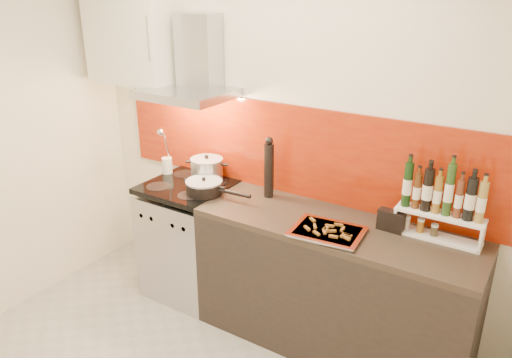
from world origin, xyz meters
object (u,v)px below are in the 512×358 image
Objects in this scene: range_stove at (190,240)px; stock_pot at (207,170)px; saute_pan at (205,187)px; counter at (332,286)px; baking_tray at (328,231)px; pepper_mill at (269,168)px.

range_stove is 3.74× the size of stock_pot.
range_stove is 1.79× the size of saute_pan.
counter is (1.20, 0.00, 0.01)m from range_stove.
range_stove is 2.02× the size of baking_tray.
range_stove is 2.09× the size of pepper_mill.
range_stove is 1.30m from baking_tray.
stock_pot reaches higher than counter.
pepper_mill is at bearing 2.18° from stock_pot.
counter is 1.25m from stock_pot.
pepper_mill reaches higher than saute_pan.
counter is at bearing -14.47° from pepper_mill.
stock_pot reaches higher than saute_pan.
stock_pot is (-1.11, 0.13, 0.55)m from counter.
baking_tray is (1.20, -0.14, 0.47)m from range_stove.
saute_pan is 1.13× the size of baking_tray.
pepper_mill is (-0.59, 0.15, 0.66)m from counter.
baking_tray is at bearing -4.51° from saute_pan.
stock_pot is 0.48× the size of saute_pan.
counter is 0.49m from baking_tray.
saute_pan is 0.48m from pepper_mill.
counter is 1.11m from saute_pan.
counter is 3.99× the size of baking_tray.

